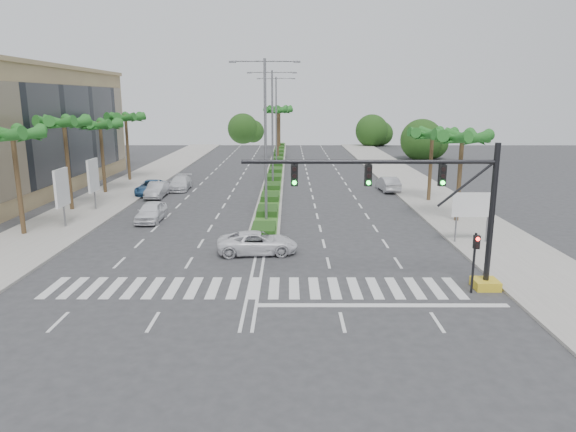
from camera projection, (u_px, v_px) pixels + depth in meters
name	position (u px, v px, depth m)	size (l,w,h in m)	color
ground	(254.00, 288.00, 25.51)	(160.00, 160.00, 0.00)	#333335
footpath_right	(442.00, 205.00, 44.95)	(6.00, 120.00, 0.15)	gray
footpath_left	(96.00, 205.00, 45.02)	(6.00, 120.00, 0.15)	gray
median	(276.00, 167.00, 69.34)	(2.20, 75.00, 0.20)	gray
median_grass	(276.00, 167.00, 69.32)	(1.80, 75.00, 0.04)	#346322
building	(3.00, 132.00, 49.57)	(12.00, 36.00, 12.00)	tan
signal_gantry	(445.00, 221.00, 24.71)	(12.60, 1.20, 7.20)	gold
pedestrian_signal	(475.00, 253.00, 24.37)	(0.28, 0.36, 3.00)	black
direction_sign	(473.00, 207.00, 32.72)	(2.70, 0.11, 3.40)	slate
billboard_near	(62.00, 188.00, 36.58)	(0.18, 2.10, 4.35)	slate
billboard_far	(93.00, 176.00, 42.42)	(0.18, 2.10, 4.35)	slate
palm_left_near	(13.00, 138.00, 33.80)	(4.57, 4.68, 7.55)	brown
palm_left_mid	(64.00, 125.00, 41.51)	(4.57, 4.68, 7.95)	brown
palm_left_far	(100.00, 127.00, 49.43)	(4.57, 4.68, 7.35)	brown
palm_left_end	(126.00, 120.00, 57.14)	(4.57, 4.68, 7.75)	brown
palm_right_near	(462.00, 140.00, 37.73)	(4.57, 4.68, 7.05)	brown
palm_right_far	(432.00, 136.00, 45.59)	(4.57, 4.68, 6.75)	brown
palm_median_a	(278.00, 112.00, 77.51)	(4.57, 4.68, 8.05)	brown
palm_median_b	(280.00, 110.00, 92.13)	(4.57, 4.68, 8.05)	brown
streetlight_near	(265.00, 132.00, 37.63)	(5.10, 0.25, 12.00)	slate
streetlight_mid	(272.00, 122.00, 53.22)	(5.10, 0.25, 12.00)	slate
streetlight_far	(276.00, 117.00, 68.82)	(5.10, 0.25, 12.00)	slate
car_parked_a	(151.00, 212.00, 39.26)	(1.76, 4.38, 1.49)	white
car_parked_b	(157.00, 190.00, 48.73)	(1.52, 4.35, 1.43)	#B6B5BA
car_parked_c	(151.00, 187.00, 50.25)	(2.30, 4.99, 1.39)	#2F5C8F
car_parked_d	(180.00, 183.00, 52.82)	(1.97, 4.84, 1.40)	silver
car_crossing	(258.00, 243.00, 31.06)	(2.24, 4.85, 1.35)	white
car_right	(388.00, 184.00, 52.05)	(1.57, 4.51, 1.49)	silver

